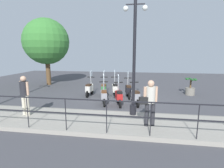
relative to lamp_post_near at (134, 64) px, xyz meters
name	(u,v)px	position (x,y,z in m)	size (l,w,h in m)	color
ground_plane	(120,101)	(2.40, 0.76, -2.20)	(28.00, 28.00, 0.00)	#424247
promenade_walkway	(112,122)	(-0.75, 0.76, -2.12)	(2.20, 20.00, 0.15)	gray
fence_railing	(107,110)	(-1.80, 0.76, -1.30)	(0.04, 16.03, 1.07)	black
lamp_post_near	(134,64)	(0.00, 0.00, 0.00)	(0.26, 0.90, 4.59)	black
pedestrian_with_bag	(150,100)	(-1.04, -0.58, -1.12)	(0.43, 0.63, 1.59)	#28282D
pedestrian_distant	(25,93)	(-0.73, 4.25, -1.12)	(0.40, 0.47, 1.59)	beige
tree_large	(46,42)	(6.36, 7.08, 1.26)	(3.58, 3.58, 5.25)	brown
potted_palm	(190,88)	(4.45, -3.41, -1.75)	(1.06, 0.66, 1.05)	slate
scooter_near_0	(135,96)	(1.76, -0.06, -1.71)	(1.20, 0.54, 1.54)	black
scooter_near_1	(119,96)	(1.59, 0.75, -1.71)	(1.22, 0.51, 1.54)	black
scooter_near_2	(104,95)	(1.64, 1.53, -1.71)	(1.22, 0.50, 1.54)	black
scooter_far_0	(128,90)	(3.19, 0.39, -1.71)	(1.22, 0.48, 1.54)	black
scooter_far_1	(115,88)	(3.47, 1.22, -1.71)	(1.22, 0.49, 1.54)	black
scooter_far_2	(104,88)	(3.34, 1.88, -1.71)	(1.23, 0.45, 1.54)	black
scooter_far_3	(90,88)	(3.23, 2.74, -1.71)	(1.23, 0.44, 1.54)	black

